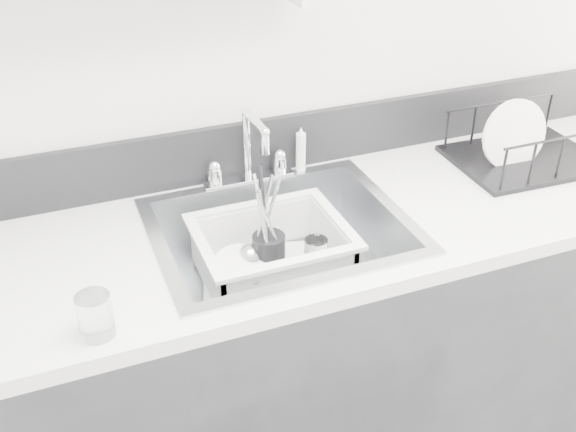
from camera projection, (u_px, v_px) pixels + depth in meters
name	position (u px, v px, depth m)	size (l,w,h in m)	color
counter_run	(282.00, 361.00, 1.94)	(3.20, 0.62, 0.92)	#252528
backsplash	(242.00, 149.00, 1.89)	(3.20, 0.02, 0.16)	black
sink	(281.00, 256.00, 1.74)	(0.64, 0.52, 0.20)	silver
faucet	(249.00, 164.00, 1.86)	(0.26, 0.18, 0.23)	silver
side_sprayer	(301.00, 150.00, 1.91)	(0.03, 0.03, 0.14)	white
wash_tub	(272.00, 254.00, 1.75)	(0.39, 0.31, 0.15)	white
plate_stack	(251.00, 281.00, 1.72)	(0.23, 0.22, 0.09)	white
utensil_cup	(269.00, 251.00, 1.76)	(0.09, 0.09, 0.29)	black
ladle	(271.00, 271.00, 1.73)	(0.27, 0.10, 0.08)	silver
tumbler_in_tub	(316.00, 254.00, 1.78)	(0.06, 0.06, 0.09)	white
tumbler_counter	(95.00, 316.00, 1.33)	(0.07, 0.07, 0.10)	white
dish_rack	(528.00, 139.00, 1.96)	(0.42, 0.31, 0.15)	black
bowl_small	(316.00, 275.00, 1.75)	(0.10, 0.10, 0.03)	white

